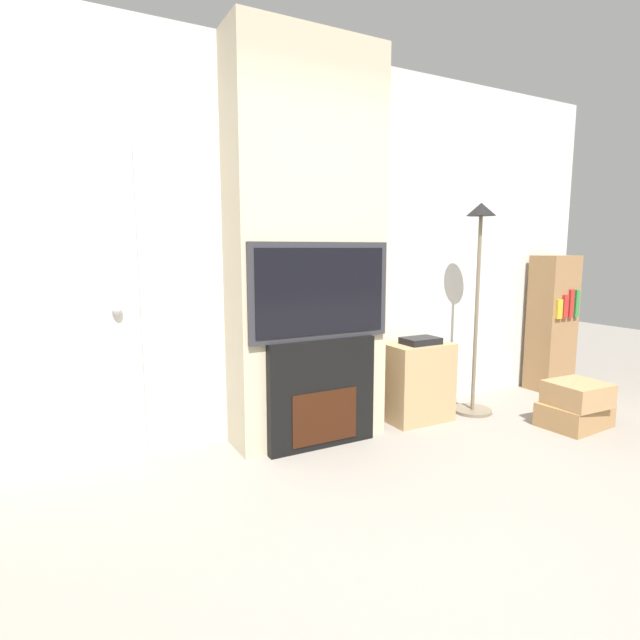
{
  "coord_description": "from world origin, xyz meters",
  "views": [
    {
      "loc": [
        -1.55,
        -1.25,
        1.34
      ],
      "look_at": [
        0.0,
        1.63,
        0.87
      ],
      "focal_mm": 28.0,
      "sensor_mm": 36.0,
      "label": 1
    }
  ],
  "objects_px": {
    "floor_lamp": "(478,282)",
    "box_stack": "(576,406)",
    "television": "(320,291)",
    "fireplace": "(320,393)",
    "bookshelf": "(552,323)",
    "media_stand": "(417,381)"
  },
  "relations": [
    {
      "from": "floor_lamp",
      "to": "box_stack",
      "type": "relative_size",
      "value": 3.26
    },
    {
      "from": "box_stack",
      "to": "television",
      "type": "bearing_deg",
      "value": 162.08
    },
    {
      "from": "television",
      "to": "fireplace",
      "type": "bearing_deg",
      "value": 90.0
    },
    {
      "from": "fireplace",
      "to": "box_stack",
      "type": "relative_size",
      "value": 1.5
    },
    {
      "from": "floor_lamp",
      "to": "fireplace",
      "type": "bearing_deg",
      "value": -179.17
    },
    {
      "from": "box_stack",
      "to": "bookshelf",
      "type": "bearing_deg",
      "value": 47.1
    },
    {
      "from": "floor_lamp",
      "to": "media_stand",
      "type": "bearing_deg",
      "value": 171.23
    },
    {
      "from": "fireplace",
      "to": "television",
      "type": "distance_m",
      "value": 0.69
    },
    {
      "from": "fireplace",
      "to": "media_stand",
      "type": "bearing_deg",
      "value": 6.39
    },
    {
      "from": "media_stand",
      "to": "bookshelf",
      "type": "distance_m",
      "value": 1.71
    },
    {
      "from": "television",
      "to": "box_stack",
      "type": "distance_m",
      "value": 2.15
    },
    {
      "from": "floor_lamp",
      "to": "media_stand",
      "type": "relative_size",
      "value": 2.56
    },
    {
      "from": "floor_lamp",
      "to": "television",
      "type": "bearing_deg",
      "value": -179.09
    },
    {
      "from": "media_stand",
      "to": "fireplace",
      "type": "bearing_deg",
      "value": -173.61
    },
    {
      "from": "television",
      "to": "floor_lamp",
      "type": "xyz_separation_m",
      "value": [
        1.44,
        0.02,
        0.01
      ]
    },
    {
      "from": "bookshelf",
      "to": "box_stack",
      "type": "bearing_deg",
      "value": -132.9
    },
    {
      "from": "floor_lamp",
      "to": "box_stack",
      "type": "xyz_separation_m",
      "value": [
        0.42,
        -0.63,
        -0.91
      ]
    },
    {
      "from": "television",
      "to": "bookshelf",
      "type": "relative_size",
      "value": 0.8
    },
    {
      "from": "television",
      "to": "box_stack",
      "type": "relative_size",
      "value": 1.95
    },
    {
      "from": "fireplace",
      "to": "floor_lamp",
      "type": "height_order",
      "value": "floor_lamp"
    },
    {
      "from": "fireplace",
      "to": "floor_lamp",
      "type": "xyz_separation_m",
      "value": [
        1.44,
        0.02,
        0.7
      ]
    },
    {
      "from": "bookshelf",
      "to": "television",
      "type": "bearing_deg",
      "value": -175.91
    }
  ]
}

